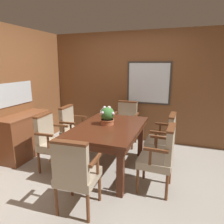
# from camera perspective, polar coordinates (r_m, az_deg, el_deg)

# --- Properties ---
(ground_plane) EXTENTS (14.00, 14.00, 0.00)m
(ground_plane) POSITION_cam_1_polar(r_m,az_deg,el_deg) (3.44, -4.31, -17.03)
(ground_plane) COLOR #A39E93
(wall_back) EXTENTS (7.20, 0.08, 2.45)m
(wall_back) POSITION_cam_1_polar(r_m,az_deg,el_deg) (4.65, 4.37, 7.09)
(wall_back) COLOR brown
(wall_back) RESTS_ON ground_plane
(wall_left) EXTENTS (0.08, 7.20, 2.45)m
(wall_left) POSITION_cam_1_polar(r_m,az_deg,el_deg) (4.11, -28.68, 4.57)
(wall_left) COLOR brown
(wall_left) RESTS_ON ground_plane
(dining_table) EXTENTS (1.03, 1.51, 0.76)m
(dining_table) POSITION_cam_1_polar(r_m,az_deg,el_deg) (3.31, -0.88, -5.65)
(dining_table) COLOR #4C2314
(dining_table) RESTS_ON ground_plane
(chair_head_near) EXTENTS (0.53, 0.48, 0.95)m
(chair_head_near) POSITION_cam_1_polar(r_m,az_deg,el_deg) (2.45, -10.41, -16.44)
(chair_head_near) COLOR brown
(chair_head_near) RESTS_ON ground_plane
(chair_left_near) EXTENTS (0.48, 0.53, 0.95)m
(chair_left_near) POSITION_cam_1_polar(r_m,az_deg,el_deg) (3.50, -17.01, -7.40)
(chair_left_near) COLOR brown
(chair_left_near) RESTS_ON ground_plane
(chair_left_far) EXTENTS (0.47, 0.52, 0.95)m
(chair_left_far) POSITION_cam_1_polar(r_m,az_deg,el_deg) (4.01, -11.28, -4.35)
(chair_left_far) COLOR brown
(chair_left_far) RESTS_ON ground_plane
(chair_right_far) EXTENTS (0.47, 0.52, 0.95)m
(chair_right_far) POSITION_cam_1_polar(r_m,az_deg,el_deg) (3.51, 14.62, -7.16)
(chair_right_far) COLOR brown
(chair_right_far) RESTS_ON ground_plane
(chair_right_near) EXTENTS (0.47, 0.52, 0.95)m
(chair_right_near) POSITION_cam_1_polar(r_m,az_deg,el_deg) (2.88, 13.75, -11.84)
(chair_right_near) COLOR brown
(chair_right_near) RESTS_ON ground_plane
(chair_head_far) EXTENTS (0.52, 0.47, 0.95)m
(chair_head_far) POSITION_cam_1_polar(r_m,az_deg,el_deg) (4.39, 4.06, -2.52)
(chair_head_far) COLOR brown
(chair_head_far) RESTS_ON ground_plane
(potted_plant) EXTENTS (0.26, 0.26, 0.32)m
(potted_plant) POSITION_cam_1_polar(r_m,az_deg,el_deg) (3.32, -1.35, -1.03)
(potted_plant) COLOR #B2603D
(potted_plant) RESTS_ON dining_table
(sideboard_cabinet) EXTENTS (0.46, 1.04, 0.82)m
(sideboard_cabinet) POSITION_cam_1_polar(r_m,az_deg,el_deg) (4.22, -23.51, -6.09)
(sideboard_cabinet) COLOR brown
(sideboard_cabinet) RESTS_ON ground_plane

